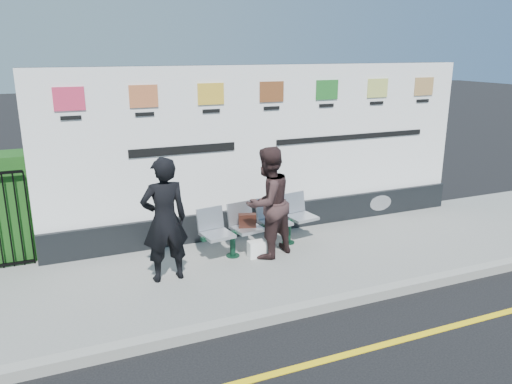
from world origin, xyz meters
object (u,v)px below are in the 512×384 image
bench (261,237)px  woman_right (268,203)px  billboard (269,162)px  woman_left (165,220)px

bench → woman_right: 0.73m
billboard → woman_right: billboard is taller
woman_left → bench: bearing=-166.4°
woman_right → billboard: bearing=-138.5°
bench → woman_left: woman_left is taller
billboard → woman_right: 1.29m
billboard → woman_right: (-0.52, -1.12, -0.40)m
bench → woman_right: size_ratio=1.17×
woman_right → woman_left: bearing=-15.7°
woman_left → billboard: bearing=-151.4°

